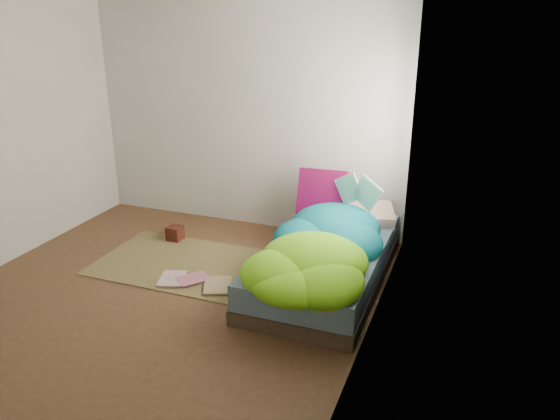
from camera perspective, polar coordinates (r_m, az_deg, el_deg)
The scene contains 12 objects.
ground at distance 4.86m, azimuth -11.87°, elevation -8.48°, with size 3.50×3.50×0.00m, color #49311C.
room_walls at distance 4.32m, azimuth -13.27°, elevation 10.73°, with size 3.54×3.54×2.62m.
bed at distance 4.91m, azimuth 4.77°, elevation -5.53°, with size 1.00×2.00×0.34m.
duvet at distance 4.58m, azimuth 4.12°, elevation -2.84°, with size 0.96×1.84×0.34m, color #075F74, non-canonical shape.
rug at distance 5.34m, azimuth -10.13°, elevation -5.48°, with size 1.60×1.10×0.01m, color brown.
pillow_floral at distance 5.39m, azimuth 8.60°, elevation -0.52°, with size 0.59×0.37×0.13m, color beige.
pillow_magenta at distance 5.42m, azimuth 4.44°, elevation 1.73°, with size 0.48×0.15×0.48m, color #53052D.
open_book at distance 5.10m, azimuth 8.15°, elevation 3.02°, with size 0.41×0.09×0.25m, color #287C32, non-canonical shape.
wooden_box at distance 5.83m, azimuth -10.92°, elevation -2.37°, with size 0.15×0.15×0.15m, color #3E170E.
floor_book_a at distance 5.06m, azimuth -12.43°, elevation -7.02°, with size 0.22×0.30×0.02m, color silver.
floor_book_b at distance 5.07m, azimuth -9.54°, elevation -6.69°, with size 0.21×0.28×0.03m, color #BE6E88.
floor_book_c at distance 4.86m, azimuth -7.96°, elevation -7.89°, with size 0.24×0.33×0.02m, color tan.
Camera 1 is at (2.39, -3.53, 2.33)m, focal length 35.00 mm.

